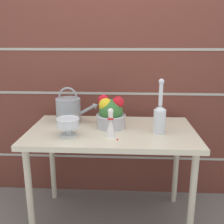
% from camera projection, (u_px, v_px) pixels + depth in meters
% --- Properties ---
extents(ground_plane, '(12.00, 12.00, 0.00)m').
position_uv_depth(ground_plane, '(112.00, 219.00, 2.05)').
color(ground_plane, slate).
extents(brick_wall, '(3.60, 0.08, 2.20)m').
position_uv_depth(brick_wall, '(115.00, 71.00, 2.18)').
color(brick_wall, brown).
rests_on(brick_wall, ground_plane).
extents(patio_table, '(1.17, 0.67, 0.74)m').
position_uv_depth(patio_table, '(112.00, 140.00, 1.87)').
color(patio_table, beige).
rests_on(patio_table, ground_plane).
extents(watering_can, '(0.33, 0.18, 0.27)m').
position_uv_depth(watering_can, '(69.00, 110.00, 1.99)').
color(watering_can, '#93999E').
rests_on(watering_can, patio_table).
extents(crystal_pedestal_bowl, '(0.16, 0.16, 0.12)m').
position_uv_depth(crystal_pedestal_bowl, '(68.00, 124.00, 1.72)').
color(crystal_pedestal_bowl, silver).
rests_on(crystal_pedestal_bowl, patio_table).
extents(flower_planter, '(0.22, 0.22, 0.24)m').
position_uv_depth(flower_planter, '(111.00, 113.00, 1.87)').
color(flower_planter, '#BCBCC1').
rests_on(flower_planter, patio_table).
extents(glass_decanter, '(0.08, 0.08, 0.37)m').
position_uv_depth(glass_decanter, '(160.00, 116.00, 1.76)').
color(glass_decanter, silver).
rests_on(glass_decanter, patio_table).
extents(figurine_vase, '(0.07, 0.07, 0.19)m').
position_uv_depth(figurine_vase, '(111.00, 125.00, 1.70)').
color(figurine_vase, white).
rests_on(figurine_vase, patio_table).
extents(fallen_petal, '(0.01, 0.01, 0.01)m').
position_uv_depth(fallen_petal, '(118.00, 139.00, 1.66)').
color(fallen_petal, red).
rests_on(fallen_petal, patio_table).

